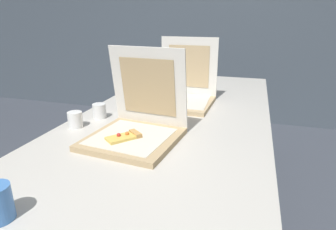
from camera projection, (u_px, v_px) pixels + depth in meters
name	position (u px, v px, depth m)	size (l,w,h in m)	color
wall_back	(226.00, 6.00, 3.15)	(10.00, 0.10, 2.60)	#4C5660
table	(173.00, 125.00, 1.42)	(0.91, 2.12, 0.73)	beige
pizza_box_front	(136.00, 127.00, 1.13)	(0.37, 0.37, 0.35)	tan
pizza_box_middle	(183.00, 94.00, 1.60)	(0.35, 0.35, 0.36)	tan
cup_white_near_left	(75.00, 120.00, 1.25)	(0.06, 0.06, 0.07)	white
cup_white_near_center	(99.00, 111.00, 1.37)	(0.06, 0.06, 0.07)	white
cup_white_mid	(124.00, 105.00, 1.46)	(0.06, 0.06, 0.07)	white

